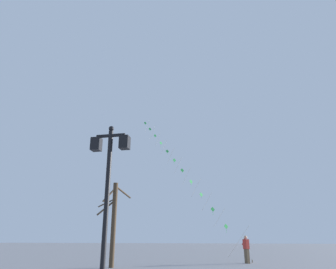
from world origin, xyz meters
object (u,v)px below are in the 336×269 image
object	(u,v)px
twin_lantern_lamp_post	(108,174)
bare_tree	(114,221)
kite_flyer	(246,249)
kite_train	(179,166)

from	to	relation	value
twin_lantern_lamp_post	bare_tree	distance (m)	9.52
bare_tree	kite_flyer	bearing A→B (deg)	31.76
kite_train	bare_tree	size ratio (longest dim) A/B	3.55
kite_train	kite_flyer	xyz separation A→B (m)	(5.86, -8.44, -7.69)
kite_flyer	bare_tree	bearing A→B (deg)	86.62
kite_train	bare_tree	xyz separation A→B (m)	(-1.62, -13.07, -6.09)
twin_lantern_lamp_post	kite_flyer	bearing A→B (deg)	72.74
twin_lantern_lamp_post	bare_tree	world-z (taller)	twin_lantern_lamp_post
kite_train	bare_tree	world-z (taller)	kite_train
kite_train	bare_tree	bearing A→B (deg)	-97.06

